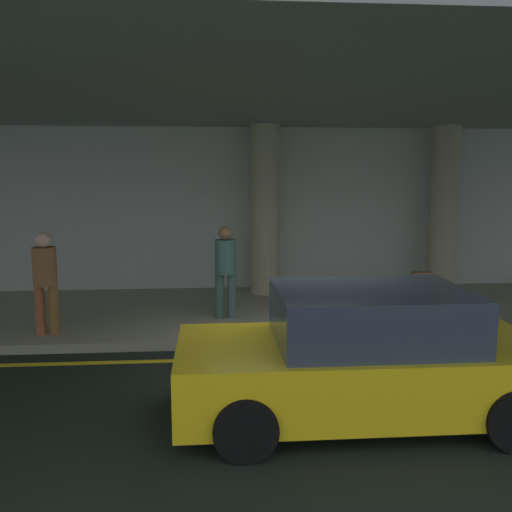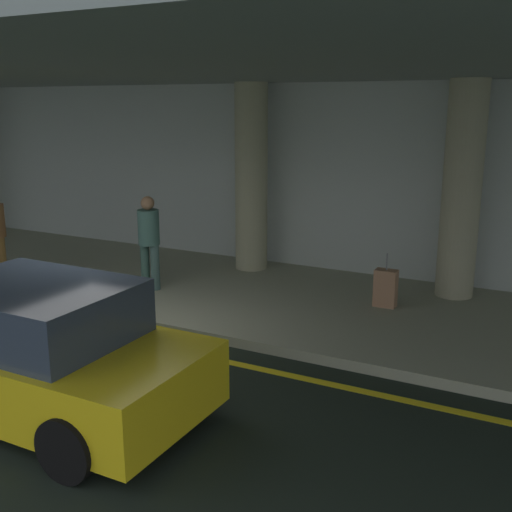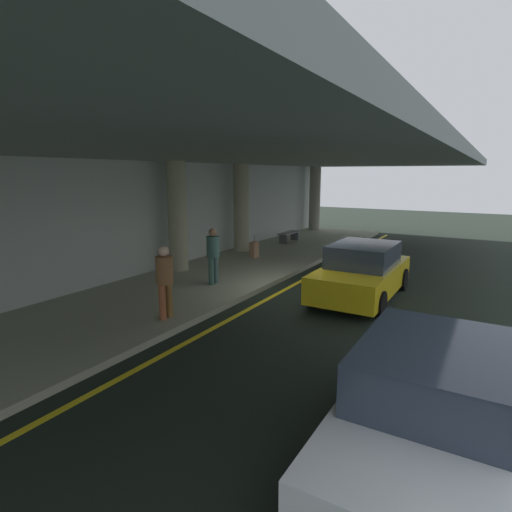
{
  "view_description": "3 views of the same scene",
  "coord_description": "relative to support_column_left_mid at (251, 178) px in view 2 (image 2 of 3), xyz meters",
  "views": [
    {
      "loc": [
        -1.18,
        -7.59,
        2.75
      ],
      "look_at": [
        -0.35,
        2.65,
        1.25
      ],
      "focal_mm": 39.39,
      "sensor_mm": 36.0,
      "label": 1
    },
    {
      "loc": [
        5.73,
        -6.21,
        3.4
      ],
      "look_at": [
        1.12,
        2.6,
        0.95
      ],
      "focal_mm": 43.46,
      "sensor_mm": 36.0,
      "label": 2
    },
    {
      "loc": [
        -10.5,
        -4.7,
        3.4
      ],
      "look_at": [
        -0.42,
        1.23,
        1.04
      ],
      "focal_mm": 28.72,
      "sensor_mm": 36.0,
      "label": 3
    }
  ],
  "objects": [
    {
      "name": "suitcase_upright_primary",
      "position": [
        3.11,
        -1.16,
        -1.51
      ],
      "size": [
        0.36,
        0.22,
        0.9
      ],
      "rotation": [
        0.0,
        0.0,
        0.18
      ],
      "color": "#9C6F50",
      "rests_on": "sidewalk"
    },
    {
      "name": "car_yellow_taxi",
      "position": [
        0.51,
        -6.19,
        -1.26
      ],
      "size": [
        4.1,
        1.92,
        1.5
      ],
      "rotation": [
        0.0,
        0.0,
        3.18
      ],
      "color": "yellow",
      "rests_on": "ground"
    },
    {
      "name": "ground_plane",
      "position": [
        0.0,
        -4.55,
        -1.97
      ],
      "size": [
        60.0,
        60.0,
        0.0
      ],
      "primitive_type": "plane",
      "color": "black"
    },
    {
      "name": "lane_stripe_yellow",
      "position": [
        0.0,
        -4.04,
        -1.97
      ],
      "size": [
        26.0,
        0.14,
        0.01
      ],
      "primitive_type": "cube",
      "color": "yellow",
      "rests_on": "ground"
    },
    {
      "name": "support_column_left_mid",
      "position": [
        0.0,
        0.0,
        0.0
      ],
      "size": [
        0.64,
        0.64,
        3.65
      ],
      "primitive_type": "cylinder",
      "color": "#999777",
      "rests_on": "sidewalk"
    },
    {
      "name": "sidewalk",
      "position": [
        0.0,
        -1.45,
        -1.9
      ],
      "size": [
        26.0,
        4.2,
        0.15
      ],
      "primitive_type": "cube",
      "color": "gray",
      "rests_on": "ground"
    },
    {
      "name": "traveler_with_luggage",
      "position": [
        -0.92,
        -2.14,
        -0.86
      ],
      "size": [
        0.38,
        0.38,
        1.68
      ],
      "rotation": [
        0.0,
        0.0,
        0.74
      ],
      "color": "#34554B",
      "rests_on": "sidewalk"
    },
    {
      "name": "ceiling_overhang",
      "position": [
        0.0,
        -1.95,
        1.97
      ],
      "size": [
        28.0,
        13.2,
        0.3
      ],
      "primitive_type": "cube",
      "color": "gray",
      "rests_on": "support_column_far_left"
    },
    {
      "name": "terminal_back_wall",
      "position": [
        0.0,
        0.8,
        -0.07
      ],
      "size": [
        26.0,
        0.3,
        3.8
      ],
      "primitive_type": "cube",
      "color": "#ADB6B0",
      "rests_on": "ground"
    },
    {
      "name": "support_column_center",
      "position": [
        4.0,
        0.0,
        0.0
      ],
      "size": [
        0.64,
        0.64,
        3.65
      ],
      "primitive_type": "cylinder",
      "color": "gray",
      "rests_on": "sidewalk"
    }
  ]
}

